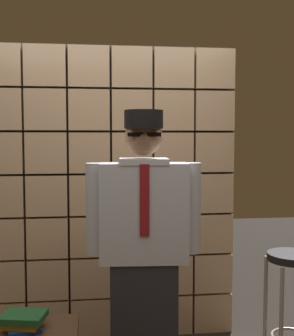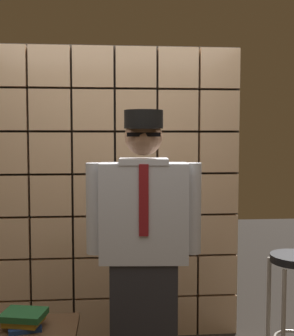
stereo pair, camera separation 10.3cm
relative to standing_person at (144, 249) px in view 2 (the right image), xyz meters
The scene contains 4 objects.
glass_block_wall 0.89m from the standing_person, 101.09° to the left, with size 2.01×0.10×2.35m.
standing_person is the anchor object (origin of this frame).
book_stack 0.81m from the standing_person, behind, with size 0.27×0.23×0.10m.
coffee_mug 0.81m from the standing_person, behind, with size 0.13×0.08×0.09m.
Camera 2 is at (-0.04, -2.31, 1.61)m, focal length 47.05 mm.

